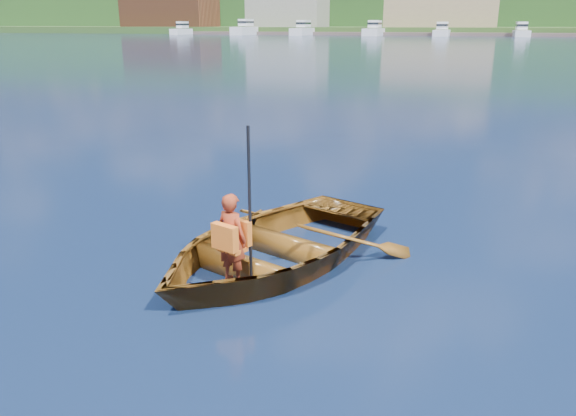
# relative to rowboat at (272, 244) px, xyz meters

# --- Properties ---
(ground) EXTENTS (600.00, 600.00, 0.00)m
(ground) POSITION_rel_rowboat_xyz_m (-1.31, 0.73, -0.26)
(ground) COLOR #0E2947
(ground) RESTS_ON ground
(rowboat) EXTENTS (4.01, 4.67, 0.82)m
(rowboat) POSITION_rel_rowboat_xyz_m (0.00, 0.00, 0.00)
(rowboat) COLOR brown
(rowboat) RESTS_ON ground
(child_paddler) EXTENTS (0.46, 0.43, 1.86)m
(child_paddler) POSITION_rel_rowboat_xyz_m (-0.17, -0.90, 0.40)
(child_paddler) COLOR #A0361C
(child_paddler) RESTS_ON ground
(shoreline) EXTENTS (400.00, 140.00, 22.00)m
(shoreline) POSITION_rel_rowboat_xyz_m (-1.31, 237.34, 10.06)
(shoreline) COLOR #2D501E
(shoreline) RESTS_ON ground
(dock) EXTENTS (160.05, 9.20, 0.80)m
(dock) POSITION_rel_rowboat_xyz_m (4.36, 148.73, 0.14)
(dock) COLOR brown
(dock) RESTS_ON ground
(waterfront_buildings) EXTENTS (202.00, 16.00, 14.00)m
(waterfront_buildings) POSITION_rel_rowboat_xyz_m (-9.04, 165.73, 7.49)
(waterfront_buildings) COLOR brown
(waterfront_buildings) RESTS_ON ground
(marina_yachts) EXTENTS (144.26, 13.75, 4.40)m
(marina_yachts) POSITION_rel_rowboat_xyz_m (-6.97, 144.06, 1.10)
(marina_yachts) COLOR white
(marina_yachts) RESTS_ON ground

